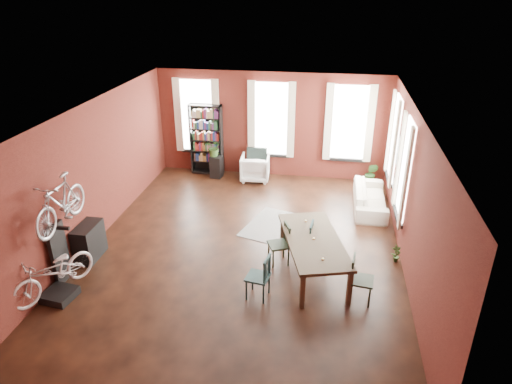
% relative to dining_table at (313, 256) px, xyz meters
% --- Properties ---
extents(room, '(9.00, 9.04, 3.22)m').
position_rel_dining_table_xyz_m(room, '(-1.34, 1.29, 1.73)').
color(room, black).
rests_on(room, ground).
extents(dining_table, '(1.69, 2.56, 0.80)m').
position_rel_dining_table_xyz_m(dining_table, '(0.00, 0.00, 0.00)').
color(dining_table, '#493C2B').
rests_on(dining_table, ground).
extents(dining_chair_a, '(0.49, 0.49, 0.92)m').
position_rel_dining_table_xyz_m(dining_chair_a, '(-0.99, -0.98, 0.06)').
color(dining_chair_a, '#193637').
rests_on(dining_chair_a, ground).
extents(dining_chair_b, '(0.56, 0.56, 0.92)m').
position_rel_dining_table_xyz_m(dining_chair_b, '(-0.74, 0.25, 0.06)').
color(dining_chair_b, black).
rests_on(dining_chair_b, ground).
extents(dining_chair_c, '(0.48, 0.48, 0.93)m').
position_rel_dining_table_xyz_m(dining_chair_c, '(0.96, -0.77, 0.07)').
color(dining_chair_c, black).
rests_on(dining_chair_c, ground).
extents(dining_chair_d, '(0.48, 0.48, 0.95)m').
position_rel_dining_table_xyz_m(dining_chair_d, '(0.12, 0.39, 0.07)').
color(dining_chair_d, '#162F31').
rests_on(dining_chair_d, ground).
extents(bookshelf, '(1.00, 0.32, 2.20)m').
position_rel_dining_table_xyz_m(bookshelf, '(-3.59, 4.97, 0.70)').
color(bookshelf, black).
rests_on(bookshelf, ground).
extents(white_armchair, '(0.90, 0.85, 0.87)m').
position_rel_dining_table_xyz_m(white_armchair, '(-2.00, 4.64, 0.03)').
color(white_armchair, silver).
rests_on(white_armchair, ground).
extents(cream_sofa, '(0.61, 2.08, 0.81)m').
position_rel_dining_table_xyz_m(cream_sofa, '(1.36, 3.27, 0.01)').
color(cream_sofa, beige).
rests_on(cream_sofa, ground).
extents(striped_rug, '(1.51, 1.94, 0.01)m').
position_rel_dining_table_xyz_m(striped_rug, '(-1.13, 1.87, -0.40)').
color(striped_rug, black).
rests_on(striped_rug, ground).
extents(bike_trainer, '(0.62, 0.62, 0.16)m').
position_rel_dining_table_xyz_m(bike_trainer, '(-4.77, -1.68, -0.32)').
color(bike_trainer, black).
rests_on(bike_trainer, ground).
extents(bike_wall_rack, '(0.16, 0.60, 1.30)m').
position_rel_dining_table_xyz_m(bike_wall_rack, '(-4.99, -1.13, 0.25)').
color(bike_wall_rack, black).
rests_on(bike_wall_rack, ground).
extents(console_table, '(0.40, 0.80, 0.80)m').
position_rel_dining_table_xyz_m(console_table, '(-4.87, -0.23, -0.00)').
color(console_table, black).
rests_on(console_table, ground).
extents(plant_stand, '(0.37, 0.37, 0.68)m').
position_rel_dining_table_xyz_m(plant_stand, '(-3.23, 4.66, -0.06)').
color(plant_stand, black).
rests_on(plant_stand, ground).
extents(plant_by_sofa, '(0.61, 0.77, 0.30)m').
position_rel_dining_table_xyz_m(plant_by_sofa, '(1.48, 4.89, -0.25)').
color(plant_by_sofa, '#285923').
rests_on(plant_by_sofa, ground).
extents(plant_small, '(0.35, 0.45, 0.14)m').
position_rel_dining_table_xyz_m(plant_small, '(1.78, 0.71, -0.33)').
color(plant_small, '#305321').
rests_on(plant_small, ground).
extents(bicycle_floor, '(0.92, 1.07, 1.72)m').
position_rel_dining_table_xyz_m(bicycle_floor, '(-4.78, -1.70, 0.62)').
color(bicycle_floor, beige).
rests_on(bicycle_floor, bike_trainer).
extents(bicycle_hung, '(0.47, 1.00, 1.66)m').
position_rel_dining_table_xyz_m(bicycle_hung, '(-4.74, -1.13, 1.73)').
color(bicycle_hung, '#A5A8AD').
rests_on(bicycle_hung, bike_wall_rack).
extents(plant_on_stand, '(0.63, 0.67, 0.43)m').
position_rel_dining_table_xyz_m(plant_on_stand, '(-3.27, 4.67, 0.50)').
color(plant_on_stand, '#2F5421').
rests_on(plant_on_stand, plant_stand).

